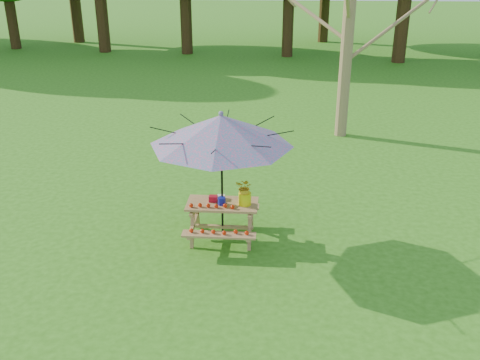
{
  "coord_description": "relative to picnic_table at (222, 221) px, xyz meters",
  "views": [
    {
      "loc": [
        4.67,
        -4.65,
        4.49
      ],
      "look_at": [
        4.04,
        3.46,
        1.1
      ],
      "focal_mm": 40.0,
      "sensor_mm": 36.0,
      "label": 1
    }
  ],
  "objects": [
    {
      "name": "picnic_table",
      "position": [
        0.0,
        0.0,
        0.0
      ],
      "size": [
        1.2,
        1.32,
        0.67
      ],
      "color": "#9B6746",
      "rests_on": "ground"
    },
    {
      "name": "patio_umbrella",
      "position": [
        0.0,
        0.0,
        1.62
      ],
      "size": [
        2.36,
        2.36,
        2.27
      ],
      "color": "black",
      "rests_on": "ground"
    },
    {
      "name": "produce_bins",
      "position": [
        -0.06,
        0.03,
        0.4
      ],
      "size": [
        0.29,
        0.34,
        0.13
      ],
      "color": "#A90D21",
      "rests_on": "picnic_table"
    },
    {
      "name": "tomatoes_row",
      "position": [
        -0.15,
        -0.18,
        0.38
      ],
      "size": [
        0.77,
        0.13,
        0.07
      ],
      "primitive_type": null,
      "color": "red",
      "rests_on": "picnic_table"
    },
    {
      "name": "flower_bucket",
      "position": [
        0.38,
        -0.03,
        0.59
      ],
      "size": [
        0.36,
        0.34,
        0.47
      ],
      "color": "#E6E70C",
      "rests_on": "picnic_table"
    }
  ]
}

